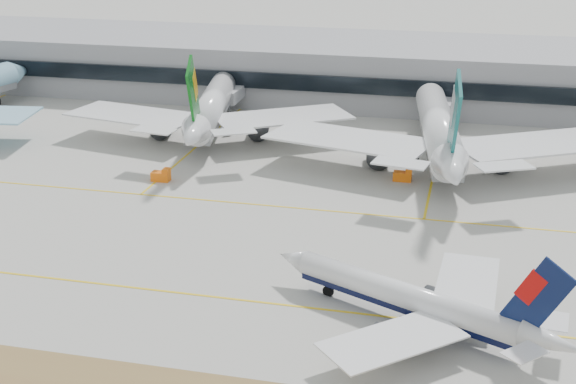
% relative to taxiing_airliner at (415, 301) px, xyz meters
% --- Properties ---
extents(ground, '(3000.00, 3000.00, 0.00)m').
position_rel_taxiing_airliner_xyz_m(ground, '(-31.45, 6.51, -3.51)').
color(ground, '#A6A49C').
rests_on(ground, ground).
extents(taxiing_airliner, '(40.63, 34.55, 14.56)m').
position_rel_taxiing_airliner_xyz_m(taxiing_airliner, '(0.00, 0.00, 0.00)').
color(taxiing_airliner, white).
rests_on(taxiing_airliner, ground).
extents(widebody_eva, '(64.37, 63.81, 23.33)m').
position_rel_taxiing_airliner_xyz_m(widebody_eva, '(-52.76, 76.27, 2.69)').
color(widebody_eva, white).
rests_on(widebody_eva, ground).
extents(widebody_cathay, '(70.67, 69.72, 25.41)m').
position_rel_taxiing_airliner_xyz_m(widebody_cathay, '(-1.11, 66.88, 3.25)').
color(widebody_cathay, white).
rests_on(widebody_cathay, ground).
extents(terminal, '(280.00, 43.10, 15.00)m').
position_rel_taxiing_airliner_xyz_m(terminal, '(-31.45, 121.34, 3.99)').
color(terminal, gray).
rests_on(terminal, ground).
extents(gse_b, '(3.55, 2.00, 2.60)m').
position_rel_taxiing_airliner_xyz_m(gse_b, '(-52.25, 44.42, -2.46)').
color(gse_b, orange).
rests_on(gse_b, ground).
extents(gse_c, '(3.55, 2.00, 2.60)m').
position_rel_taxiing_airliner_xyz_m(gse_c, '(-6.91, 55.28, -2.46)').
color(gse_c, orange).
rests_on(gse_c, ground).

